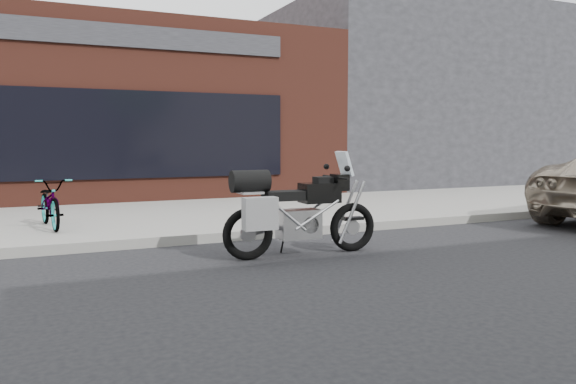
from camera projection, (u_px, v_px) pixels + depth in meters
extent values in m
plane|color=black|center=(370.00, 315.00, 5.04)|extent=(120.00, 120.00, 0.00)
cube|color=gray|center=(183.00, 214.00, 11.39)|extent=(44.00, 6.00, 0.15)
cube|color=#57261C|center=(59.00, 118.00, 16.73)|extent=(14.00, 10.00, 4.50)
cube|color=black|center=(69.00, 134.00, 12.22)|extent=(10.00, 0.08, 2.00)
cube|color=#25252A|center=(66.00, 31.00, 12.02)|extent=(10.00, 0.08, 0.50)
cube|color=#25252A|center=(395.00, 103.00, 21.57)|extent=(10.00, 10.00, 6.00)
torus|color=black|center=(248.00, 234.00, 7.33)|extent=(0.70, 0.13, 0.69)
torus|color=black|center=(352.00, 227.00, 7.93)|extent=(0.70, 0.13, 0.69)
cube|color=#B7B7BC|center=(299.00, 224.00, 7.60)|extent=(0.58, 0.33, 0.39)
cube|color=black|center=(319.00, 193.00, 7.68)|extent=(0.53, 0.35, 0.27)
cube|color=black|center=(285.00, 196.00, 7.49)|extent=(0.58, 0.31, 0.12)
cube|color=black|center=(259.00, 203.00, 7.36)|extent=(0.32, 0.24, 0.15)
cube|color=black|center=(340.00, 182.00, 7.79)|extent=(0.19, 0.25, 0.23)
cube|color=silver|center=(344.00, 164.00, 7.80)|extent=(0.16, 0.31, 0.35)
cylinder|color=black|center=(335.00, 177.00, 7.76)|extent=(0.05, 0.73, 0.03)
cube|color=#B7B7BC|center=(250.00, 192.00, 7.29)|extent=(0.30, 0.32, 0.03)
cube|color=slate|center=(260.00, 214.00, 7.09)|extent=(0.44, 0.20, 0.41)
cylinder|color=black|center=(250.00, 181.00, 7.28)|extent=(0.50, 0.30, 0.29)
cylinder|color=#B7B7BC|center=(266.00, 229.00, 7.60)|extent=(0.58, 0.10, 0.20)
imported|color=gray|center=(50.00, 203.00, 9.07)|extent=(0.74, 1.61, 0.81)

